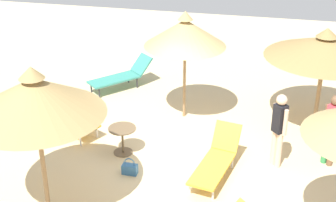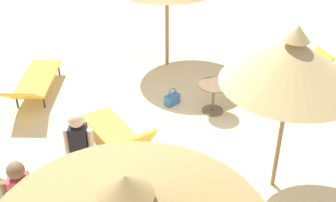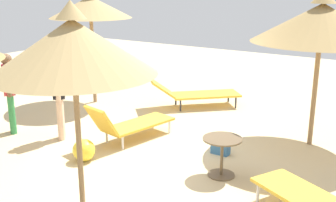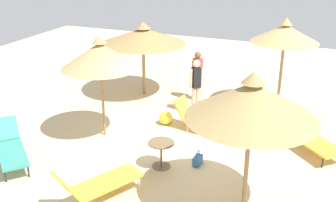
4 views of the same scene
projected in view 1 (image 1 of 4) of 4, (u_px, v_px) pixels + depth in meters
ground at (183, 161)px, 10.95m from camera, size 24.00×24.00×0.10m
parasol_umbrella_far_left at (34, 96)px, 8.45m from camera, size 2.50×2.50×2.88m
parasol_umbrella_near_left at (185, 33)px, 11.85m from camera, size 2.02×2.02×2.82m
parasol_umbrella_edge at (325, 47)px, 11.56m from camera, size 2.86×2.86×2.52m
lounge_chair_back at (64, 115)px, 11.98m from camera, size 1.94×1.39×0.89m
lounge_chair_center at (216, 159)px, 10.26m from camera, size 0.92×1.92×0.86m
lounge_chair_front at (122, 75)px, 14.29m from camera, size 1.72×1.84×0.84m
person_standing_far_left at (279, 126)px, 10.31m from camera, size 0.33×0.34×1.70m
person_standing_far_right at (332, 126)px, 10.37m from camera, size 0.37×0.32×1.66m
handbag at (130, 169)px, 10.36m from camera, size 0.33×0.17×0.39m
side_table_round at (122, 136)px, 10.99m from camera, size 0.63×0.63×0.64m
beach_ball at (226, 139)px, 11.34m from camera, size 0.39×0.39×0.39m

